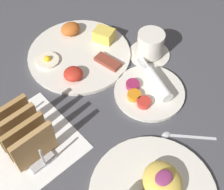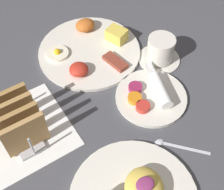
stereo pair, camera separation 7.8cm
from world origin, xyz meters
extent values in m
plane|color=#47474C|center=(0.00, 0.00, 0.00)|extent=(3.00, 3.00, 0.00)
cube|color=white|center=(-0.17, 0.07, 0.00)|extent=(0.22, 0.22, 0.00)
cylinder|color=silver|center=(0.10, 0.22, 0.01)|extent=(0.30, 0.30, 0.01)
cube|color=#E5C64C|center=(0.19, 0.22, 0.03)|extent=(0.06, 0.07, 0.04)
ellipsoid|color=#C66023|center=(0.13, 0.30, 0.03)|extent=(0.06, 0.05, 0.03)
cylinder|color=#F4EACC|center=(0.01, 0.25, 0.01)|extent=(0.06, 0.06, 0.01)
sphere|color=yellow|center=(0.01, 0.25, 0.02)|extent=(0.02, 0.02, 0.02)
ellipsoid|color=red|center=(0.03, 0.16, 0.02)|extent=(0.05, 0.05, 0.03)
cube|color=brown|center=(0.13, 0.13, 0.02)|extent=(0.04, 0.08, 0.01)
cylinder|color=silver|center=(0.15, -0.01, 0.01)|extent=(0.19, 0.19, 0.01)
cylinder|color=#99234C|center=(0.13, 0.03, 0.02)|extent=(0.04, 0.04, 0.01)
cylinder|color=orange|center=(0.10, 0.00, 0.02)|extent=(0.04, 0.04, 0.01)
cylinder|color=red|center=(0.11, -0.03, 0.02)|extent=(0.04, 0.04, 0.01)
cylinder|color=white|center=(0.17, -0.02, 0.03)|extent=(0.06, 0.11, 0.03)
cube|color=silver|center=(0.19, 0.05, 0.03)|extent=(0.02, 0.05, 0.00)
cube|color=silver|center=(0.20, 0.05, 0.03)|extent=(0.02, 0.05, 0.00)
ellipsoid|color=#EAC651|center=(-0.02, -0.21, 0.03)|extent=(0.12, 0.12, 0.04)
ellipsoid|color=#8C3366|center=(-0.02, -0.21, 0.05)|extent=(0.04, 0.03, 0.01)
cube|color=#B7B7BC|center=(-0.17, 0.07, 0.01)|extent=(0.06, 0.15, 0.01)
cube|color=tan|center=(-0.17, 0.03, 0.06)|extent=(0.10, 0.01, 0.10)
cube|color=#A97B43|center=(-0.17, 0.06, 0.06)|extent=(0.10, 0.01, 0.10)
cube|color=#AF8249|center=(-0.17, 0.09, 0.06)|extent=(0.10, 0.01, 0.10)
cube|color=#A97B43|center=(-0.17, 0.12, 0.06)|extent=(0.10, 0.01, 0.10)
cylinder|color=#B7B7BC|center=(-0.17, 0.00, 0.04)|extent=(0.01, 0.01, 0.07)
cylinder|color=#B7B7BC|center=(-0.17, 0.14, 0.04)|extent=(0.01, 0.01, 0.07)
cylinder|color=silver|center=(0.25, 0.09, 0.00)|extent=(0.12, 0.12, 0.01)
cylinder|color=silver|center=(0.25, 0.09, 0.04)|extent=(0.08, 0.08, 0.07)
cylinder|color=#381E0F|center=(0.25, 0.09, 0.07)|extent=(0.06, 0.06, 0.01)
cube|color=silver|center=(0.13, -0.18, 0.00)|extent=(0.08, 0.09, 0.00)
ellipsoid|color=silver|center=(0.09, -0.13, 0.00)|extent=(0.02, 0.02, 0.01)
camera|label=1|loc=(-0.26, -0.32, 0.65)|focal=50.00mm
camera|label=2|loc=(-0.20, -0.37, 0.65)|focal=50.00mm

